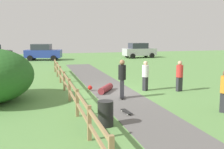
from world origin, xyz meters
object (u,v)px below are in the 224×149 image
Objects in this scene: trash_bin at (106,113)px; parked_car_blue at (43,52)px; bystander_red at (180,75)px; bystander_white at (145,74)px; parked_car_silver at (139,50)px; skateboard_loose at (126,112)px; skater_riding at (122,77)px; skater_fallen at (105,89)px.

parked_car_blue is (-1.49, 24.88, 0.51)m from trash_bin.
bystander_red is 21.38m from parked_car_blue.
trash_bin is 0.53× the size of bystander_white.
parked_car_blue is at bearing 93.43° from trash_bin.
parked_car_silver reaches higher than bystander_red.
bystander_red reaches higher than skateboard_loose.
skateboard_loose is 4.85m from bystander_white.
skater_fallen is at bearing 105.72° from skater_riding.
trash_bin is at bearing -115.23° from skater_riding.
trash_bin is 4.24m from skater_riding.
parked_car_blue is 12.13m from parked_car_silver.
trash_bin is 27.05m from parked_car_silver.
trash_bin is 5.67m from skater_fallen.
bystander_white is at bearing 55.62° from trash_bin.
bystander_white is (3.65, 5.33, 0.48)m from trash_bin.
skater_riding reaches higher than parked_car_blue.
skater_fallen is 0.91× the size of bystander_red.
skater_fallen is at bearing 168.17° from bystander_red.
parked_car_silver is (6.99, 19.53, 0.03)m from bystander_white.
trash_bin is 24.93m from parked_car_blue.
bystander_white is 20.75m from parked_car_silver.
bystander_white is at bearing 39.56° from skater_riding.
skateboard_loose is at bearing -111.80° from parked_car_silver.
parked_car_blue is (-6.91, 20.23, 0.01)m from bystander_red.
parked_car_blue reaches higher than trash_bin.
parked_car_blue is at bearing 96.45° from skateboard_loose.
bystander_white reaches higher than trash_bin.
trash_bin is at bearing -113.17° from parked_car_silver.
bystander_red reaches higher than skater_fallen.
skater_riding is 0.45× the size of parked_car_silver.
bystander_white is (-1.77, 0.68, -0.02)m from bystander_red.
skater_fallen reaches higher than skateboard_loose.
trash_bin is at bearing -124.38° from bystander_white.
skateboard_loose is at bearing -121.00° from bystander_white.
skateboard_loose is at bearing -83.55° from parked_car_blue.
skater_riding is at bearing -81.16° from parked_car_blue.
parked_car_silver is at bearing 67.21° from skater_riding.
skateboard_loose is 0.18× the size of parked_car_blue.
skater_fallen is at bearing -115.75° from parked_car_silver.
skater_riding is 2.37× the size of skateboard_loose.
bystander_white is (1.86, 1.54, -0.18)m from skater_riding.
trash_bin is 6.47m from bystander_white.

